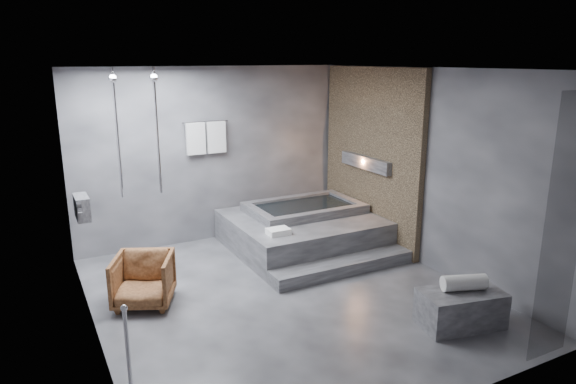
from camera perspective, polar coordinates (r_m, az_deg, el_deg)
room at (r=6.46m, az=1.86°, el=4.08°), size 5.00×5.04×2.82m
tub_deck at (r=8.17m, az=1.58°, el=-4.38°), size 2.20×2.00×0.50m
tub_step at (r=7.30m, az=6.17°, el=-8.23°), size 2.20×0.36×0.18m
concrete_bench at (r=6.19m, az=18.65°, el=-12.15°), size 0.99×0.68×0.41m
driftwood_chair at (r=6.53m, az=-15.77°, el=-9.40°), size 0.90×0.91×0.63m
rolled_towel at (r=6.11m, az=18.99°, el=-9.51°), size 0.53×0.34×0.18m
deck_towel at (r=7.27m, az=-1.08°, el=-4.40°), size 0.32×0.23×0.08m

